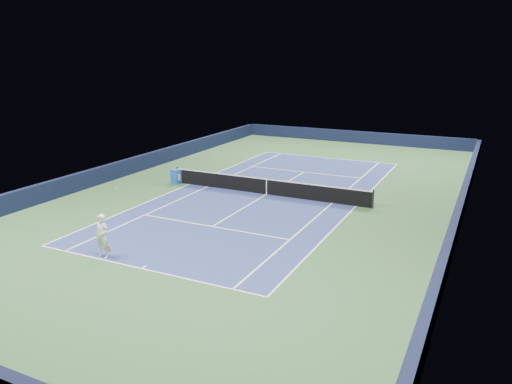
% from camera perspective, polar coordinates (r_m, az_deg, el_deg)
% --- Properties ---
extents(ground, '(40.00, 40.00, 0.00)m').
position_cam_1_polar(ground, '(30.04, 1.21, -0.27)').
color(ground, '#2C502B').
rests_on(ground, ground).
extents(wall_far, '(22.00, 0.35, 1.10)m').
position_cam_1_polar(wall_far, '(48.25, 11.16, 6.22)').
color(wall_far, black).
rests_on(wall_far, ground).
extents(wall_right, '(0.35, 40.00, 1.10)m').
position_cam_1_polar(wall_right, '(27.40, 22.27, -1.87)').
color(wall_right, black).
rests_on(wall_right, ground).
extents(wall_left, '(0.35, 40.00, 1.10)m').
position_cam_1_polar(wall_left, '(35.65, -14.81, 2.68)').
color(wall_left, black).
rests_on(wall_left, ground).
extents(court_surface, '(10.97, 23.77, 0.01)m').
position_cam_1_polar(court_surface, '(30.04, 1.21, -0.27)').
color(court_surface, navy).
rests_on(court_surface, ground).
extents(baseline_far, '(10.97, 0.08, 0.00)m').
position_cam_1_polar(baseline_far, '(40.84, 8.21, 3.88)').
color(baseline_far, white).
rests_on(baseline_far, ground).
extents(baseline_near, '(10.97, 0.08, 0.00)m').
position_cam_1_polar(baseline_near, '(20.48, -12.97, -8.52)').
color(baseline_near, white).
rests_on(baseline_near, ground).
extents(sideline_doubles_right, '(0.08, 23.77, 0.00)m').
position_cam_1_polar(sideline_doubles_right, '(28.29, 11.36, -1.58)').
color(sideline_doubles_right, white).
rests_on(sideline_doubles_right, ground).
extents(sideline_doubles_left, '(0.08, 23.77, 0.00)m').
position_cam_1_polar(sideline_doubles_left, '(32.62, -7.58, 0.90)').
color(sideline_doubles_left, white).
rests_on(sideline_doubles_left, ground).
extents(sideline_singles_right, '(0.08, 23.77, 0.00)m').
position_cam_1_polar(sideline_singles_right, '(28.64, 8.72, -1.24)').
color(sideline_singles_right, white).
rests_on(sideline_singles_right, ground).
extents(sideline_singles_left, '(0.08, 23.77, 0.00)m').
position_cam_1_polar(sideline_singles_left, '(31.91, -5.52, 0.63)').
color(sideline_singles_left, white).
rests_on(sideline_singles_left, ground).
extents(service_line_far, '(8.23, 0.08, 0.00)m').
position_cam_1_polar(service_line_far, '(35.77, 5.50, 2.29)').
color(service_line_far, white).
rests_on(service_line_far, ground).
extents(service_line_near, '(8.23, 0.08, 0.00)m').
position_cam_1_polar(service_line_near, '(24.64, -5.03, -3.95)').
color(service_line_near, white).
rests_on(service_line_near, ground).
extents(center_service_line, '(0.08, 12.80, 0.00)m').
position_cam_1_polar(center_service_line, '(30.04, 1.21, -0.25)').
color(center_service_line, white).
rests_on(center_service_line, ground).
extents(center_mark_far, '(0.08, 0.30, 0.00)m').
position_cam_1_polar(center_mark_far, '(40.70, 8.15, 3.85)').
color(center_mark_far, white).
rests_on(center_mark_far, ground).
extents(center_mark_near, '(0.08, 0.30, 0.00)m').
position_cam_1_polar(center_mark_near, '(20.58, -12.71, -8.37)').
color(center_mark_near, white).
rests_on(center_mark_near, ground).
extents(tennis_net, '(12.90, 0.10, 1.07)m').
position_cam_1_polar(tennis_net, '(29.90, 1.22, 0.66)').
color(tennis_net, black).
rests_on(tennis_net, ground).
extents(sponsor_cube, '(0.64, 0.60, 0.93)m').
position_cam_1_polar(sponsor_cube, '(32.86, -9.11, 1.77)').
color(sponsor_cube, blue).
rests_on(sponsor_cube, ground).
extents(tennis_player, '(0.84, 1.28, 2.76)m').
position_cam_1_polar(tennis_player, '(21.63, -17.17, -4.86)').
color(tennis_player, white).
rests_on(tennis_player, ground).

